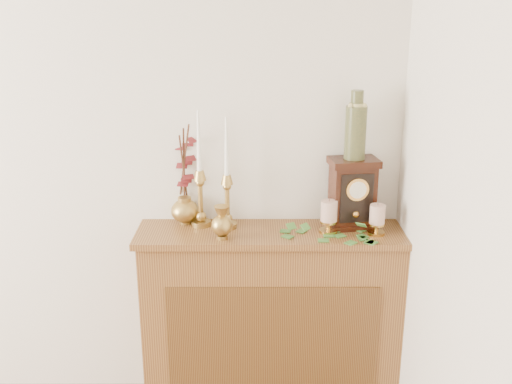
{
  "coord_description": "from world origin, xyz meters",
  "views": [
    {
      "loc": [
        1.32,
        -0.44,
        1.94
      ],
      "look_at": [
        1.33,
        2.05,
        1.13
      ],
      "focal_mm": 42.0,
      "sensor_mm": 36.0,
      "label": 1
    }
  ],
  "objects_px": {
    "ginger_jar": "(186,177)",
    "mantel_clock": "(352,194)",
    "bud_vase": "(222,223)",
    "ceramic_vase": "(356,129)",
    "candlestick_left": "(200,189)",
    "candlestick_center": "(227,193)"
  },
  "relations": [
    {
      "from": "bud_vase",
      "to": "mantel_clock",
      "type": "relative_size",
      "value": 0.47
    },
    {
      "from": "bud_vase",
      "to": "candlestick_left",
      "type": "bearing_deg",
      "value": 122.88
    },
    {
      "from": "candlestick_center",
      "to": "mantel_clock",
      "type": "xyz_separation_m",
      "value": [
        0.57,
        0.01,
        -0.01
      ]
    },
    {
      "from": "ceramic_vase",
      "to": "ginger_jar",
      "type": "bearing_deg",
      "value": 174.63
    },
    {
      "from": "ginger_jar",
      "to": "candlestick_center",
      "type": "bearing_deg",
      "value": -24.54
    },
    {
      "from": "candlestick_center",
      "to": "ginger_jar",
      "type": "relative_size",
      "value": 1.07
    },
    {
      "from": "candlestick_center",
      "to": "ginger_jar",
      "type": "distance_m",
      "value": 0.22
    },
    {
      "from": "bud_vase",
      "to": "ginger_jar",
      "type": "height_order",
      "value": "ginger_jar"
    },
    {
      "from": "candlestick_center",
      "to": "mantel_clock",
      "type": "relative_size",
      "value": 1.59
    },
    {
      "from": "candlestick_center",
      "to": "bud_vase",
      "type": "bearing_deg",
      "value": -97.29
    },
    {
      "from": "candlestick_left",
      "to": "bud_vase",
      "type": "relative_size",
      "value": 3.57
    },
    {
      "from": "candlestick_left",
      "to": "ginger_jar",
      "type": "height_order",
      "value": "candlestick_left"
    },
    {
      "from": "candlestick_center",
      "to": "bud_vase",
      "type": "xyz_separation_m",
      "value": [
        -0.02,
        -0.14,
        -0.09
      ]
    },
    {
      "from": "candlestick_center",
      "to": "ceramic_vase",
      "type": "height_order",
      "value": "ceramic_vase"
    },
    {
      "from": "bud_vase",
      "to": "ceramic_vase",
      "type": "distance_m",
      "value": 0.72
    },
    {
      "from": "ginger_jar",
      "to": "mantel_clock",
      "type": "relative_size",
      "value": 1.49
    },
    {
      "from": "bud_vase",
      "to": "ceramic_vase",
      "type": "relative_size",
      "value": 0.5
    },
    {
      "from": "candlestick_center",
      "to": "ginger_jar",
      "type": "xyz_separation_m",
      "value": [
        -0.19,
        0.09,
        0.05
      ]
    },
    {
      "from": "candlestick_left",
      "to": "mantel_clock",
      "type": "xyz_separation_m",
      "value": [
        0.7,
        -0.01,
        -0.02
      ]
    },
    {
      "from": "ginger_jar",
      "to": "mantel_clock",
      "type": "xyz_separation_m",
      "value": [
        0.77,
        -0.07,
        -0.06
      ]
    },
    {
      "from": "candlestick_left",
      "to": "ginger_jar",
      "type": "bearing_deg",
      "value": 137.21
    },
    {
      "from": "candlestick_left",
      "to": "bud_vase",
      "type": "bearing_deg",
      "value": -57.12
    }
  ]
}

